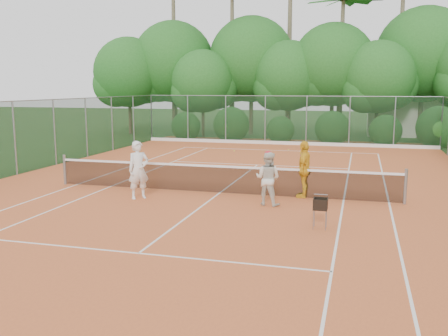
{
  "coord_description": "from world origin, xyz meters",
  "views": [
    {
      "loc": [
        4.54,
        -15.91,
        3.6
      ],
      "look_at": [
        0.49,
        -1.2,
        1.1
      ],
      "focal_mm": 40.0,
      "sensor_mm": 36.0,
      "label": 1
    }
  ],
  "objects_px": {
    "player_white": "(139,170)",
    "player_yellow": "(304,169)",
    "ball_hopper": "(320,205)",
    "player_center_grp": "(268,178)"
  },
  "relations": [
    {
      "from": "player_white",
      "to": "player_yellow",
      "type": "distance_m",
      "value": 5.35
    },
    {
      "from": "player_white",
      "to": "player_yellow",
      "type": "xyz_separation_m",
      "value": [
        5.11,
        1.59,
        -0.01
      ]
    },
    {
      "from": "player_white",
      "to": "player_yellow",
      "type": "height_order",
      "value": "player_white"
    },
    {
      "from": "player_center_grp",
      "to": "player_white",
      "type": "bearing_deg",
      "value": -177.13
    },
    {
      "from": "player_white",
      "to": "player_yellow",
      "type": "relative_size",
      "value": 1.01
    },
    {
      "from": "player_white",
      "to": "player_center_grp",
      "type": "distance_m",
      "value": 4.18
    },
    {
      "from": "player_yellow",
      "to": "ball_hopper",
      "type": "distance_m",
      "value": 3.65
    },
    {
      "from": "player_center_grp",
      "to": "ball_hopper",
      "type": "height_order",
      "value": "player_center_grp"
    },
    {
      "from": "player_center_grp",
      "to": "ball_hopper",
      "type": "bearing_deg",
      "value": -50.93
    },
    {
      "from": "player_white",
      "to": "player_yellow",
      "type": "bearing_deg",
      "value": -26.16
    }
  ]
}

